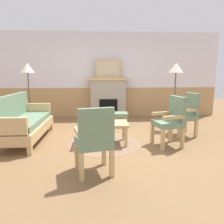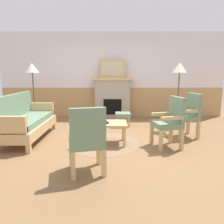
{
  "view_description": "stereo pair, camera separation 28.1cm",
  "coord_description": "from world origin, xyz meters",
  "px_view_note": "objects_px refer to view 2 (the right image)",
  "views": [
    {
      "loc": [
        -0.3,
        -4.35,
        1.42
      ],
      "look_at": [
        0.0,
        0.35,
        0.55
      ],
      "focal_mm": 33.82,
      "sensor_mm": 36.0,
      "label": 1
    },
    {
      "loc": [
        -0.02,
        -4.36,
        1.42
      ],
      "look_at": [
        0.0,
        0.35,
        0.55
      ],
      "focal_mm": 33.82,
      "sensor_mm": 36.0,
      "label": 2
    }
  ],
  "objects_px": {
    "armchair_front_left": "(86,138)",
    "floor_lamp_by_couch": "(31,72)",
    "coffee_table": "(102,125)",
    "floor_lamp_by_chairs": "(179,72)",
    "couch": "(26,121)",
    "footstool": "(122,116)",
    "armchair_near_fireplace": "(188,113)",
    "armchair_by_window_left": "(170,120)",
    "fireplace": "(112,97)",
    "book_on_table": "(102,122)",
    "framed_picture": "(112,69)"
  },
  "relations": [
    {
      "from": "footstool",
      "to": "framed_picture",
      "type": "bearing_deg",
      "value": 104.3
    },
    {
      "from": "fireplace",
      "to": "floor_lamp_by_chairs",
      "type": "relative_size",
      "value": 0.77
    },
    {
      "from": "coffee_table",
      "to": "footstool",
      "type": "xyz_separation_m",
      "value": [
        0.48,
        1.47,
        -0.1
      ]
    },
    {
      "from": "couch",
      "to": "floor_lamp_by_couch",
      "type": "distance_m",
      "value": 1.62
    },
    {
      "from": "framed_picture",
      "to": "armchair_by_window_left",
      "type": "distance_m",
      "value": 3.15
    },
    {
      "from": "fireplace",
      "to": "floor_lamp_by_chairs",
      "type": "xyz_separation_m",
      "value": [
        1.67,
        -1.36,
        0.8
      ]
    },
    {
      "from": "framed_picture",
      "to": "armchair_front_left",
      "type": "relative_size",
      "value": 0.82
    },
    {
      "from": "footstool",
      "to": "armchair_front_left",
      "type": "distance_m",
      "value": 2.88
    },
    {
      "from": "armchair_front_left",
      "to": "floor_lamp_by_couch",
      "type": "distance_m",
      "value": 3.46
    },
    {
      "from": "coffee_table",
      "to": "armchair_front_left",
      "type": "height_order",
      "value": "armchair_front_left"
    },
    {
      "from": "framed_picture",
      "to": "book_on_table",
      "type": "xyz_separation_m",
      "value": [
        -0.2,
        -2.62,
        -1.1
      ]
    },
    {
      "from": "coffee_table",
      "to": "armchair_front_left",
      "type": "xyz_separation_m",
      "value": [
        -0.17,
        -1.33,
        0.15
      ]
    },
    {
      "from": "couch",
      "to": "armchair_front_left",
      "type": "height_order",
      "value": "same"
    },
    {
      "from": "footstool",
      "to": "floor_lamp_by_chairs",
      "type": "relative_size",
      "value": 0.24
    },
    {
      "from": "fireplace",
      "to": "armchair_near_fireplace",
      "type": "relative_size",
      "value": 1.33
    },
    {
      "from": "armchair_front_left",
      "to": "floor_lamp_by_couch",
      "type": "bearing_deg",
      "value": 121.75
    },
    {
      "from": "couch",
      "to": "floor_lamp_by_chairs",
      "type": "xyz_separation_m",
      "value": [
        3.54,
        0.9,
        1.05
      ]
    },
    {
      "from": "book_on_table",
      "to": "floor_lamp_by_chairs",
      "type": "bearing_deg",
      "value": 33.94
    },
    {
      "from": "armchair_by_window_left",
      "to": "armchair_front_left",
      "type": "distance_m",
      "value": 1.85
    },
    {
      "from": "fireplace",
      "to": "armchair_by_window_left",
      "type": "relative_size",
      "value": 1.33
    },
    {
      "from": "framed_picture",
      "to": "floor_lamp_by_chairs",
      "type": "distance_m",
      "value": 2.16
    },
    {
      "from": "armchair_near_fireplace",
      "to": "armchair_by_window_left",
      "type": "xyz_separation_m",
      "value": [
        -0.59,
        -0.69,
        0.0
      ]
    },
    {
      "from": "book_on_table",
      "to": "armchair_front_left",
      "type": "relative_size",
      "value": 0.22
    },
    {
      "from": "footstool",
      "to": "armchair_front_left",
      "type": "xyz_separation_m",
      "value": [
        -0.64,
        -2.8,
        0.25
      ]
    },
    {
      "from": "framed_picture",
      "to": "book_on_table",
      "type": "bearing_deg",
      "value": -94.44
    },
    {
      "from": "book_on_table",
      "to": "floor_lamp_by_couch",
      "type": "height_order",
      "value": "floor_lamp_by_couch"
    },
    {
      "from": "armchair_near_fireplace",
      "to": "floor_lamp_by_couch",
      "type": "xyz_separation_m",
      "value": [
        -3.81,
        1.02,
        0.91
      ]
    },
    {
      "from": "book_on_table",
      "to": "armchair_by_window_left",
      "type": "bearing_deg",
      "value": -6.18
    },
    {
      "from": "armchair_near_fireplace",
      "to": "floor_lamp_by_couch",
      "type": "distance_m",
      "value": 4.05
    },
    {
      "from": "fireplace",
      "to": "armchair_by_window_left",
      "type": "distance_m",
      "value": 2.98
    },
    {
      "from": "footstool",
      "to": "couch",
      "type": "bearing_deg",
      "value": -151.55
    },
    {
      "from": "coffee_table",
      "to": "armchair_near_fireplace",
      "type": "height_order",
      "value": "armchair_near_fireplace"
    },
    {
      "from": "couch",
      "to": "coffee_table",
      "type": "height_order",
      "value": "couch"
    },
    {
      "from": "couch",
      "to": "armchair_near_fireplace",
      "type": "height_order",
      "value": "same"
    },
    {
      "from": "fireplace",
      "to": "framed_picture",
      "type": "bearing_deg",
      "value": 90.0
    },
    {
      "from": "armchair_near_fireplace",
      "to": "couch",
      "type": "bearing_deg",
      "value": -177.04
    },
    {
      "from": "coffee_table",
      "to": "floor_lamp_by_chairs",
      "type": "xyz_separation_m",
      "value": [
        1.86,
        1.2,
        1.06
      ]
    },
    {
      "from": "couch",
      "to": "footstool",
      "type": "relative_size",
      "value": 4.5
    },
    {
      "from": "coffee_table",
      "to": "couch",
      "type": "bearing_deg",
      "value": 169.53
    },
    {
      "from": "couch",
      "to": "framed_picture",
      "type": "bearing_deg",
      "value": 50.43
    },
    {
      "from": "floor_lamp_by_chairs",
      "to": "footstool",
      "type": "bearing_deg",
      "value": 169.1
    },
    {
      "from": "book_on_table",
      "to": "armchair_front_left",
      "type": "distance_m",
      "value": 1.28
    },
    {
      "from": "fireplace",
      "to": "coffee_table",
      "type": "xyz_separation_m",
      "value": [
        -0.2,
        -2.57,
        -0.27
      ]
    },
    {
      "from": "armchair_front_left",
      "to": "floor_lamp_by_couch",
      "type": "xyz_separation_m",
      "value": [
        -1.76,
        2.84,
        0.91
      ]
    },
    {
      "from": "couch",
      "to": "footstool",
      "type": "distance_m",
      "value": 2.44
    },
    {
      "from": "couch",
      "to": "armchair_near_fireplace",
      "type": "xyz_separation_m",
      "value": [
        3.56,
        0.18,
        0.14
      ]
    },
    {
      "from": "armchair_near_fireplace",
      "to": "floor_lamp_by_chairs",
      "type": "xyz_separation_m",
      "value": [
        -0.03,
        0.71,
        0.91
      ]
    },
    {
      "from": "fireplace",
      "to": "footstool",
      "type": "height_order",
      "value": "fireplace"
    },
    {
      "from": "armchair_near_fireplace",
      "to": "armchair_by_window_left",
      "type": "distance_m",
      "value": 0.91
    },
    {
      "from": "coffee_table",
      "to": "book_on_table",
      "type": "height_order",
      "value": "book_on_table"
    }
  ]
}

